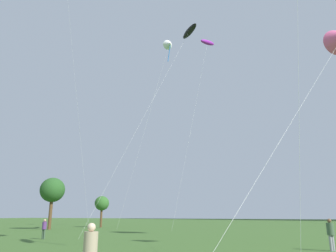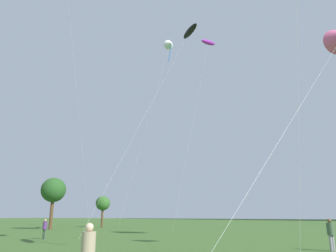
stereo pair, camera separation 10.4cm
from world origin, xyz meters
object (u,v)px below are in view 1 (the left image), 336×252
at_px(person_standing_2, 90,251).
at_px(kite_flying_5, 169,44).
at_px(person_standing_1, 331,232).
at_px(kite_flying_0, 207,43).
at_px(park_tree_1, 102,204).
at_px(kite_flying_2, 189,32).
at_px(park_tree_0, 52,190).
at_px(person_standing_0, 44,227).

height_order(person_standing_2, kite_flying_5, kite_flying_5).
relative_size(person_standing_1, kite_flying_5, 0.06).
height_order(person_standing_1, person_standing_2, person_standing_2).
distance_m(kite_flying_0, park_tree_1, 29.98).
height_order(person_standing_1, kite_flying_2, kite_flying_2).
bearing_deg(park_tree_0, person_standing_0, -49.27).
height_order(kite_flying_5, park_tree_0, kite_flying_5).
distance_m(person_standing_0, kite_flying_0, 36.32).
relative_size(person_standing_0, kite_flying_5, 0.05).
height_order(person_standing_0, park_tree_0, park_tree_0).
distance_m(person_standing_1, kite_flying_2, 27.21).
distance_m(kite_flying_2, park_tree_1, 29.34).
bearing_deg(park_tree_0, person_standing_1, -24.34).
height_order(kite_flying_0, park_tree_0, kite_flying_0).
bearing_deg(person_standing_0, park_tree_0, -52.10).
height_order(kite_flying_2, kite_flying_5, kite_flying_5).
relative_size(person_standing_1, kite_flying_0, 0.06).
xyz_separation_m(kite_flying_2, park_tree_0, (-21.28, 3.44, -17.46)).
bearing_deg(person_standing_1, kite_flying_5, -97.43).
relative_size(person_standing_2, kite_flying_2, 0.07).
bearing_deg(kite_flying_5, park_tree_0, -153.74).
relative_size(person_standing_0, park_tree_0, 0.23).
xyz_separation_m(person_standing_2, kite_flying_5, (-12.44, 35.28, 26.78)).
distance_m(person_standing_1, person_standing_2, 14.68).
bearing_deg(park_tree_0, kite_flying_5, 26.26).
bearing_deg(person_standing_1, kite_flying_2, -92.15).
distance_m(person_standing_2, kite_flying_0, 46.35).
bearing_deg(kite_flying_2, person_standing_2, -77.52).
bearing_deg(kite_flying_0, park_tree_0, -155.82).
bearing_deg(kite_flying_2, park_tree_1, 147.75).
xyz_separation_m(kite_flying_5, park_tree_0, (-14.32, -7.07, -22.67)).
relative_size(person_standing_1, park_tree_0, 0.25).
relative_size(person_standing_1, park_tree_1, 0.36).
bearing_deg(person_standing_2, kite_flying_5, -156.12).
relative_size(kite_flying_5, park_tree_1, 6.11).
relative_size(park_tree_0, park_tree_1, 1.45).
bearing_deg(kite_flying_0, person_standing_2, -79.72).
xyz_separation_m(person_standing_1, kite_flying_2, (-11.88, 11.56, 21.57)).
xyz_separation_m(person_standing_2, park_tree_0, (-26.76, 28.22, 4.11)).
xyz_separation_m(park_tree_0, park_tree_1, (2.39, 8.49, -1.56)).
bearing_deg(kite_flying_5, person_standing_2, -70.57).
bearing_deg(kite_flying_0, park_tree_1, -178.38).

